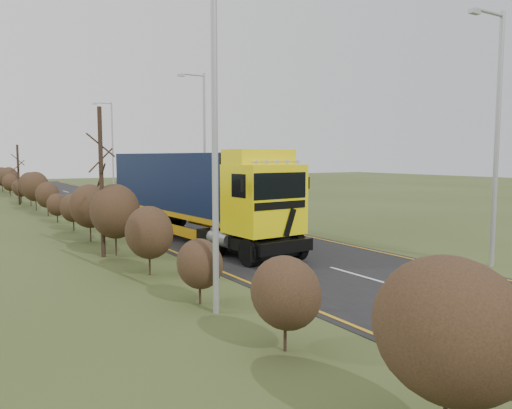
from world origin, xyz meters
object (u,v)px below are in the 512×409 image
Objects in this scene: car_red_hatchback at (198,200)px; car_blue_sedan at (191,196)px; streetlight_near at (496,129)px; lorry at (194,189)px; speed_sign at (218,188)px.

car_blue_sedan is (1.25, 3.97, -0.00)m from car_red_hatchback.
car_blue_sedan is at bearing 88.22° from streetlight_near.
car_red_hatchback is at bearing 60.47° from lorry.
speed_sign is (-0.69, -6.17, 1.03)m from car_blue_sedan.
car_blue_sedan is at bearing 62.50° from lorry.
car_red_hatchback is 24.61m from streetlight_near.
car_red_hatchback reaches higher than car_blue_sedan.
speed_sign is (0.18, 22.00, -3.37)m from streetlight_near.
car_blue_sedan is at bearing -103.23° from car_red_hatchback.
lorry is at bearing 119.01° from streetlight_near.
lorry is 18.09m from car_blue_sedan.
speed_sign is at bearing 108.25° from car_red_hatchback.
car_red_hatchback is 0.43× the size of streetlight_near.
streetlight_near is (6.52, -11.75, 2.61)m from lorry.
streetlight_near is 3.79× the size of speed_sign.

